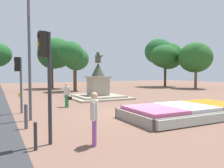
{
  "coord_description": "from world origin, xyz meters",
  "views": [
    {
      "loc": [
        -6.73,
        -10.17,
        2.32
      ],
      "look_at": [
        0.73,
        3.84,
        1.5
      ],
      "focal_mm": 35.0,
      "sensor_mm": 36.0,
      "label": 1
    }
  ],
  "objects_px": {
    "flower_planter": "(186,112)",
    "banner_pole": "(29,38)",
    "kerb_bollard_south": "(35,135)",
    "pedestrian_crossing_plaza": "(94,115)",
    "statue_monument": "(98,88)",
    "traffic_light_mid_block": "(19,75)",
    "kerb_bollard_mid_a": "(26,116)",
    "traffic_light_near_crossing": "(46,66)",
    "pedestrian_with_handbag": "(67,93)"
  },
  "relations": [
    {
      "from": "traffic_light_mid_block",
      "to": "kerb_bollard_south",
      "type": "distance_m",
      "value": 6.91
    },
    {
      "from": "pedestrian_with_handbag",
      "to": "flower_planter",
      "type": "bearing_deg",
      "value": -54.81
    },
    {
      "from": "pedestrian_crossing_plaza",
      "to": "kerb_bollard_south",
      "type": "xyz_separation_m",
      "value": [
        -1.72,
        0.45,
        -0.54
      ]
    },
    {
      "from": "pedestrian_crossing_plaza",
      "to": "traffic_light_near_crossing",
      "type": "bearing_deg",
      "value": 149.06
    },
    {
      "from": "flower_planter",
      "to": "kerb_bollard_south",
      "type": "bearing_deg",
      "value": -170.0
    },
    {
      "from": "traffic_light_mid_block",
      "to": "pedestrian_crossing_plaza",
      "type": "bearing_deg",
      "value": -77.56
    },
    {
      "from": "traffic_light_mid_block",
      "to": "pedestrian_crossing_plaza",
      "type": "distance_m",
      "value": 7.4
    },
    {
      "from": "banner_pole",
      "to": "pedestrian_crossing_plaza",
      "type": "distance_m",
      "value": 5.85
    },
    {
      "from": "statue_monument",
      "to": "kerb_bollard_south",
      "type": "xyz_separation_m",
      "value": [
        -7.19,
        -11.34,
        -0.48
      ]
    },
    {
      "from": "traffic_light_mid_block",
      "to": "pedestrian_with_handbag",
      "type": "bearing_deg",
      "value": 18.39
    },
    {
      "from": "flower_planter",
      "to": "pedestrian_crossing_plaza",
      "type": "relative_size",
      "value": 3.91
    },
    {
      "from": "banner_pole",
      "to": "kerb_bollard_mid_a",
      "type": "bearing_deg",
      "value": -103.47
    },
    {
      "from": "traffic_light_near_crossing",
      "to": "kerb_bollard_south",
      "type": "bearing_deg",
      "value": -139.65
    },
    {
      "from": "statue_monument",
      "to": "traffic_light_mid_block",
      "type": "distance_m",
      "value": 8.54
    },
    {
      "from": "flower_planter",
      "to": "pedestrian_crossing_plaza",
      "type": "distance_m",
      "value": 6.28
    },
    {
      "from": "banner_pole",
      "to": "pedestrian_crossing_plaza",
      "type": "relative_size",
      "value": 4.21
    },
    {
      "from": "flower_planter",
      "to": "statue_monument",
      "type": "height_order",
      "value": "statue_monument"
    },
    {
      "from": "kerb_bollard_mid_a",
      "to": "traffic_light_near_crossing",
      "type": "bearing_deg",
      "value": -81.96
    },
    {
      "from": "statue_monument",
      "to": "pedestrian_crossing_plaza",
      "type": "height_order",
      "value": "statue_monument"
    },
    {
      "from": "flower_planter",
      "to": "banner_pole",
      "type": "distance_m",
      "value": 8.69
    },
    {
      "from": "pedestrian_crossing_plaza",
      "to": "statue_monument",
      "type": "bearing_deg",
      "value": 65.09
    },
    {
      "from": "traffic_light_mid_block",
      "to": "pedestrian_crossing_plaza",
      "type": "relative_size",
      "value": 1.87
    },
    {
      "from": "traffic_light_near_crossing",
      "to": "pedestrian_crossing_plaza",
      "type": "relative_size",
      "value": 2.11
    },
    {
      "from": "kerb_bollard_south",
      "to": "traffic_light_near_crossing",
      "type": "bearing_deg",
      "value": 40.35
    },
    {
      "from": "kerb_bollard_mid_a",
      "to": "banner_pole",
      "type": "bearing_deg",
      "value": 76.53
    },
    {
      "from": "traffic_light_near_crossing",
      "to": "traffic_light_mid_block",
      "type": "height_order",
      "value": "traffic_light_near_crossing"
    },
    {
      "from": "pedestrian_crossing_plaza",
      "to": "kerb_bollard_south",
      "type": "distance_m",
      "value": 1.86
    },
    {
      "from": "statue_monument",
      "to": "pedestrian_crossing_plaza",
      "type": "xyz_separation_m",
      "value": [
        -5.47,
        -11.78,
        0.06
      ]
    },
    {
      "from": "pedestrian_with_handbag",
      "to": "kerb_bollard_south",
      "type": "xyz_separation_m",
      "value": [
        -3.23,
        -7.7,
        -0.46
      ]
    },
    {
      "from": "traffic_light_mid_block",
      "to": "kerb_bollard_south",
      "type": "relative_size",
      "value": 3.68
    },
    {
      "from": "statue_monument",
      "to": "banner_pole",
      "type": "height_order",
      "value": "banner_pole"
    },
    {
      "from": "statue_monument",
      "to": "traffic_light_near_crossing",
      "type": "xyz_separation_m",
      "value": [
        -6.79,
        -10.99,
        1.6
      ]
    },
    {
      "from": "flower_planter",
      "to": "traffic_light_mid_block",
      "type": "xyz_separation_m",
      "value": [
        -7.55,
        5.32,
        1.91
      ]
    },
    {
      "from": "flower_planter",
      "to": "pedestrian_with_handbag",
      "type": "relative_size",
      "value": 4.09
    },
    {
      "from": "banner_pole",
      "to": "kerb_bollard_south",
      "type": "bearing_deg",
      "value": -95.75
    },
    {
      "from": "traffic_light_near_crossing",
      "to": "pedestrian_crossing_plaza",
      "type": "xyz_separation_m",
      "value": [
        1.32,
        -0.79,
        -1.54
      ]
    },
    {
      "from": "statue_monument",
      "to": "pedestrian_with_handbag",
      "type": "relative_size",
      "value": 3.03
    },
    {
      "from": "banner_pole",
      "to": "pedestrian_with_handbag",
      "type": "relative_size",
      "value": 4.41
    },
    {
      "from": "kerb_bollard_south",
      "to": "banner_pole",
      "type": "bearing_deg",
      "value": 84.25
    },
    {
      "from": "banner_pole",
      "to": "traffic_light_near_crossing",
      "type": "bearing_deg",
      "value": -90.58
    },
    {
      "from": "statue_monument",
      "to": "kerb_bollard_south",
      "type": "distance_m",
      "value": 13.44
    },
    {
      "from": "statue_monument",
      "to": "traffic_light_mid_block",
      "type": "bearing_deg",
      "value": -146.51
    },
    {
      "from": "kerb_bollard_south",
      "to": "kerb_bollard_mid_a",
      "type": "bearing_deg",
      "value": 88.84
    },
    {
      "from": "traffic_light_mid_block",
      "to": "kerb_bollard_mid_a",
      "type": "xyz_separation_m",
      "value": [
        -0.09,
        -3.87,
        -1.67
      ]
    },
    {
      "from": "traffic_light_mid_block",
      "to": "statue_monument",
      "type": "bearing_deg",
      "value": 33.49
    },
    {
      "from": "traffic_light_near_crossing",
      "to": "traffic_light_mid_block",
      "type": "xyz_separation_m",
      "value": [
        -0.26,
        6.33,
        -0.31
      ]
    },
    {
      "from": "statue_monument",
      "to": "pedestrian_crossing_plaza",
      "type": "distance_m",
      "value": 12.99
    },
    {
      "from": "statue_monument",
      "to": "banner_pole",
      "type": "xyz_separation_m",
      "value": [
        -6.75,
        -6.91,
        3.04
      ]
    },
    {
      "from": "traffic_light_near_crossing",
      "to": "kerb_bollard_mid_a",
      "type": "relative_size",
      "value": 3.42
    },
    {
      "from": "banner_pole",
      "to": "kerb_bollard_south",
      "type": "distance_m",
      "value": 5.67
    }
  ]
}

